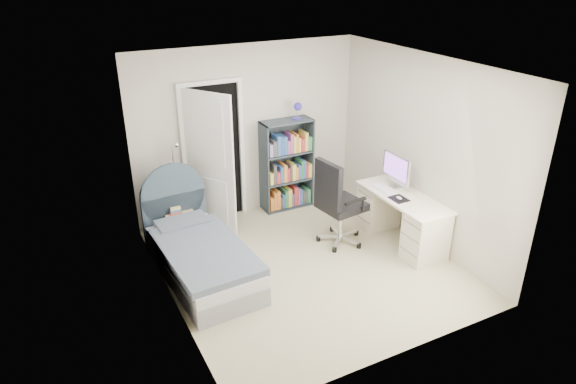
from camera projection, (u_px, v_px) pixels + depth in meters
name	position (u px, v px, depth m)	size (l,w,h in m)	color
room_shell	(309.00, 175.00, 5.98)	(3.50, 3.70, 2.60)	tan
door	(211.00, 158.00, 7.05)	(0.92, 0.71, 2.06)	black
bed	(200.00, 255.00, 6.23)	(0.99, 1.94, 1.16)	gray
nightstand	(178.00, 218.00, 6.88)	(0.38, 0.38, 0.56)	tan
floor_lamp	(178.00, 196.00, 7.11)	(0.19, 0.19, 1.33)	silver
bookcase	(287.00, 168.00, 7.78)	(0.77, 0.33, 1.64)	#343F46
desk	(401.00, 216.00, 6.90)	(0.56, 1.41, 1.16)	#F2E7CB
office_chair	(336.00, 199.00, 6.72)	(0.64, 0.66, 1.21)	silver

